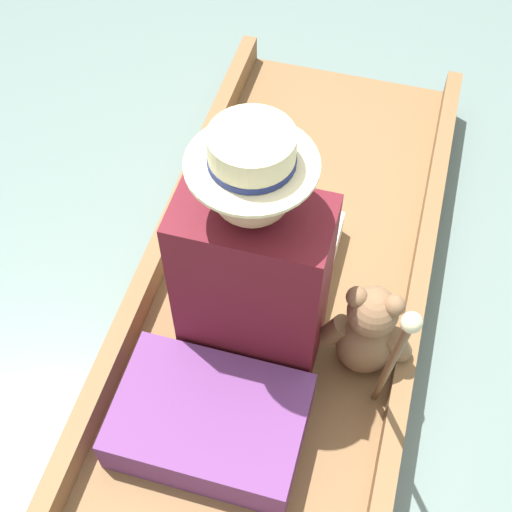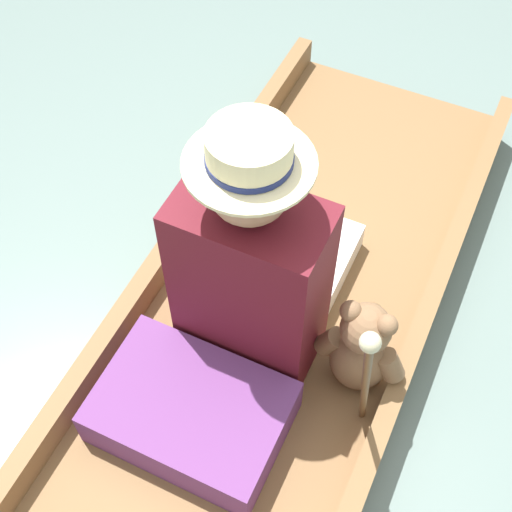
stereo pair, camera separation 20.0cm
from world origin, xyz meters
name	(u,v)px [view 2 (the right image)]	position (x,y,z in m)	size (l,w,h in m)	color
ground_plane	(261,365)	(0.00, 0.00, 0.00)	(16.00, 16.00, 0.00)	slate
punt_boat	(262,356)	(0.00, 0.00, 0.07)	(0.95, 2.81, 0.22)	brown
seat_cushion	(192,412)	(-0.08, -0.32, 0.19)	(0.55, 0.39, 0.15)	#6B3875
seated_person	(259,266)	(-0.04, 0.07, 0.47)	(0.42, 0.69, 0.94)	white
teddy_bear	(361,350)	(0.31, 0.03, 0.30)	(0.29, 0.17, 0.41)	#846042
wine_glass	(207,223)	(-0.37, 0.33, 0.20)	(0.09, 0.09, 0.12)	silver
walking_cane	(366,380)	(0.37, -0.23, 0.63)	(0.04, 0.29, 0.89)	brown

